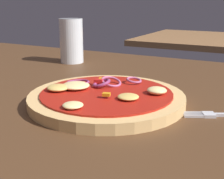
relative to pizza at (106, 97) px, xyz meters
The scene contains 4 objects.
dining_table 0.06m from the pizza, 140.50° to the left, with size 1.45×0.88×0.03m.
pizza is the anchor object (origin of this frame).
beer_glass 0.38m from the pizza, 133.97° to the left, with size 0.07×0.07×0.12m.
background_table 1.07m from the pizza, 89.09° to the left, with size 0.72×0.57×0.03m.
Camera 1 is at (0.29, -0.48, 0.20)m, focal length 49.39 mm.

